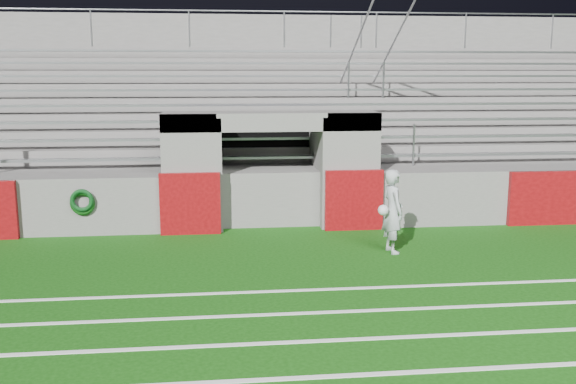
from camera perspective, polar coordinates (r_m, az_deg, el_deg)
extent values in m
plane|color=#11450B|center=(11.37, -0.01, -7.13)|extent=(90.00, 90.00, 0.00)
cube|color=white|center=(7.68, 3.40, -16.07)|extent=(28.00, 0.09, 0.01)
cube|color=white|center=(8.57, 2.25, -13.11)|extent=(28.00, 0.09, 0.01)
cube|color=white|center=(9.49, 1.34, -10.72)|extent=(28.00, 0.09, 0.01)
cube|color=white|center=(10.42, 0.60, -8.75)|extent=(28.00, 0.09, 0.01)
cube|color=#64625F|center=(14.44, -8.66, 1.84)|extent=(1.20, 1.00, 2.60)
cube|color=#64625F|center=(14.73, 5.47, 2.08)|extent=(1.20, 1.00, 2.60)
cube|color=black|center=(16.16, -2.03, 2.68)|extent=(2.60, 0.20, 2.50)
cube|color=#64625F|center=(15.03, -6.09, 2.04)|extent=(0.10, 2.20, 2.50)
cube|color=#64625F|center=(15.21, 2.61, 2.19)|extent=(0.10, 2.20, 2.50)
cube|color=#64625F|center=(14.36, -1.55, 6.32)|extent=(4.80, 1.00, 0.40)
cube|color=#64625F|center=(18.30, -2.53, 3.28)|extent=(26.00, 8.00, 0.20)
cube|color=#64625F|center=(18.39, -2.52, 1.34)|extent=(26.00, 8.00, 1.05)
cube|color=#63080B|center=(14.00, -8.68, -1.03)|extent=(1.30, 0.15, 1.35)
cube|color=#63080B|center=(14.30, 5.88, -0.72)|extent=(1.30, 0.15, 1.35)
cube|color=#63080B|center=(15.97, 22.60, -0.49)|extent=(2.20, 0.15, 1.25)
cube|color=gray|center=(15.37, -1.82, 3.11)|extent=(23.00, 0.28, 0.06)
cube|color=#64625F|center=(16.21, -2.05, 3.38)|extent=(24.00, 0.75, 0.38)
cube|color=gray|center=(16.07, -2.04, 4.79)|extent=(23.00, 0.28, 0.06)
cube|color=#64625F|center=(16.93, -2.25, 4.33)|extent=(24.00, 0.75, 0.76)
cube|color=gray|center=(16.78, -2.24, 6.33)|extent=(23.00, 0.28, 0.06)
cube|color=#64625F|center=(17.66, -2.43, 5.20)|extent=(24.00, 0.75, 1.14)
cube|color=gray|center=(17.50, -2.42, 7.75)|extent=(23.00, 0.28, 0.06)
cube|color=#64625F|center=(18.39, -2.59, 6.00)|extent=(24.00, 0.75, 1.52)
cube|color=gray|center=(18.24, -2.60, 9.05)|extent=(23.00, 0.28, 0.06)
cube|color=#64625F|center=(19.12, -2.74, 6.74)|extent=(24.00, 0.75, 1.90)
cube|color=gray|center=(18.98, -2.76, 10.25)|extent=(23.00, 0.28, 0.06)
cube|color=#64625F|center=(19.86, -2.89, 7.43)|extent=(24.00, 0.75, 2.28)
cube|color=gray|center=(19.73, -2.91, 11.36)|extent=(23.00, 0.28, 0.06)
cube|color=#64625F|center=(20.60, -3.02, 8.06)|extent=(24.00, 0.75, 2.66)
cube|color=gray|center=(20.49, -3.04, 12.39)|extent=(23.00, 0.28, 0.06)
cube|color=#64625F|center=(21.27, -3.13, 8.31)|extent=(26.00, 0.60, 5.29)
cylinder|color=#A5A8AD|center=(15.46, 7.56, 4.11)|extent=(0.05, 0.05, 1.00)
cylinder|color=#A5A8AD|center=(18.30, 5.41, 9.90)|extent=(0.05, 0.05, 1.00)
cylinder|color=#A5A8AD|center=(21.29, 3.80, 14.08)|extent=(0.05, 0.05, 1.00)
cylinder|color=#A5A8AD|center=(18.30, 5.44, 11.46)|extent=(0.05, 6.02, 3.08)
cylinder|color=#A5A8AD|center=(15.73, 11.11, 4.11)|extent=(0.05, 0.05, 1.00)
cylinder|color=#A5A8AD|center=(18.52, 8.49, 9.84)|extent=(0.05, 0.05, 1.00)
cylinder|color=#A5A8AD|center=(21.48, 6.51, 14.01)|extent=(0.05, 0.05, 1.00)
cylinder|color=#A5A8AD|center=(18.53, 8.53, 11.38)|extent=(0.05, 6.02, 3.08)
cylinder|color=#A5A8AD|center=(21.31, -17.10, 13.79)|extent=(0.05, 0.05, 1.10)
cylinder|color=#A5A8AD|center=(20.98, -8.77, 14.18)|extent=(0.05, 0.05, 1.10)
cylinder|color=#A5A8AD|center=(21.08, -0.34, 14.28)|extent=(0.05, 0.05, 1.10)
cylinder|color=#A5A8AD|center=(21.60, 7.85, 14.09)|extent=(0.05, 0.05, 1.10)
cylinder|color=#A5A8AD|center=(22.51, 15.49, 13.67)|extent=(0.05, 0.05, 1.10)
cylinder|color=#A5A8AD|center=(23.76, 22.41, 13.08)|extent=(0.05, 0.05, 1.10)
cylinder|color=#A5A8AD|center=(21.04, -3.16, 15.77)|extent=(24.00, 0.05, 0.05)
imported|color=#A8AEB2|center=(12.58, 9.31, -1.69)|extent=(0.48, 0.65, 1.64)
sphere|color=white|center=(12.35, 8.46, -1.60)|extent=(0.21, 0.21, 0.21)
torus|color=#0B3B0D|center=(14.27, -17.80, -0.95)|extent=(0.53, 0.10, 0.53)
torus|color=#0C3C14|center=(14.21, -17.85, -0.72)|extent=(0.49, 0.09, 0.49)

